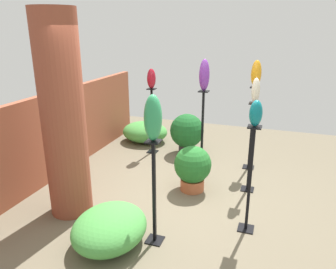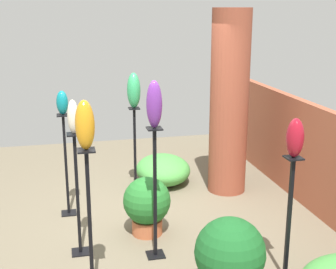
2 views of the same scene
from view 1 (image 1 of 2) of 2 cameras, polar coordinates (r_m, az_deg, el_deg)
name	(u,v)px [view 1 (image 1 of 2)]	position (r m, az deg, el deg)	size (l,w,h in m)	color
ground_plane	(184,197)	(5.11, 2.82, -10.77)	(8.00, 8.00, 0.00)	#6B604C
brick_wall_back	(53,136)	(5.84, -19.35, -0.22)	(5.60, 0.12, 1.46)	#9E5138
brick_pillar	(63,118)	(4.46, -17.78, 2.77)	(0.57, 0.57, 2.71)	brown
pedestal_ruby	(152,124)	(6.60, -2.79, 1.88)	(0.20, 0.20, 1.33)	black
pedestal_ivory	(250,151)	(5.19, 14.17, -2.86)	(0.20, 0.20, 1.42)	black
pedestal_teal	(250,184)	(4.19, 14.02, -8.42)	(0.20, 0.20, 1.39)	black
pedestal_jade	(154,197)	(3.88, -2.42, -10.86)	(0.20, 0.20, 1.30)	black
pedestal_violet	(202,138)	(5.54, 5.96, -0.62)	(0.20, 0.20, 1.50)	black
pedestal_amber	(251,132)	(6.01, 14.30, 0.46)	(0.20, 0.20, 1.50)	black
art_vase_ruby	(151,79)	(6.40, -2.91, 9.69)	(0.18, 0.17, 0.39)	maroon
art_vase_ivory	(256,90)	(4.94, 15.03, 7.43)	(0.13, 0.12, 0.37)	beige
art_vase_teal	(256,113)	(3.88, 15.05, 3.58)	(0.16, 0.15, 0.31)	#0F727A
art_vase_jade	(153,118)	(3.51, -2.63, 2.89)	(0.22, 0.20, 0.52)	#2D9356
art_vase_violet	(204,75)	(5.29, 6.34, 10.25)	(0.17, 0.17, 0.50)	#6B2D8C
art_vase_amber	(256,74)	(5.79, 15.11, 10.20)	(0.17, 0.17, 0.45)	orange
potted_plant_back_center	(193,167)	(5.15, 4.31, -5.63)	(0.58, 0.58, 0.73)	#B25B38
potted_plant_walkway_edge	(187,132)	(6.59, 3.31, 0.47)	(0.68, 0.68, 0.82)	#2D2D33
foliage_bed_east	(145,132)	(7.36, -4.03, 0.46)	(0.86, 1.02, 0.45)	#479942
foliage_bed_west	(110,228)	(4.09, -10.12, -15.69)	(1.00, 0.86, 0.44)	#479942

